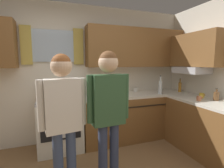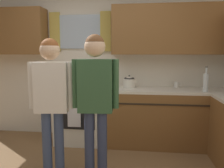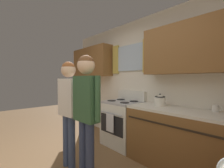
{
  "view_description": "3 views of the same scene",
  "coord_description": "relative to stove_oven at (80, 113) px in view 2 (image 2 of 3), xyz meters",
  "views": [
    {
      "loc": [
        -0.38,
        -1.45,
        1.53
      ],
      "look_at": [
        0.47,
        0.95,
        1.2
      ],
      "focal_mm": 27.18,
      "sensor_mm": 36.0,
      "label": 1
    },
    {
      "loc": [
        0.7,
        -2.07,
        1.45
      ],
      "look_at": [
        0.36,
        0.68,
        1.08
      ],
      "focal_mm": 36.8,
      "sensor_mm": 36.0,
      "label": 2
    },
    {
      "loc": [
        1.86,
        -0.71,
        1.34
      ],
      "look_at": [
        0.07,
        0.93,
        1.27
      ],
      "focal_mm": 24.35,
      "sensor_mm": 36.0,
      "label": 3
    }
  ],
  "objects": [
    {
      "name": "stove_oven",
      "position": [
        0.0,
        0.0,
        0.0
      ],
      "size": [
        0.73,
        0.67,
        1.1
      ],
      "color": "silver",
      "rests_on": "ground"
    },
    {
      "name": "back_wall_unit",
      "position": [
        0.32,
        0.27,
        1.05
      ],
      "size": [
        4.6,
        0.42,
        2.6
      ],
      "color": "silver",
      "rests_on": "ground"
    },
    {
      "name": "mug_ceramic_white",
      "position": [
        1.57,
        0.2,
        0.48
      ],
      "size": [
        0.13,
        0.08,
        0.09
      ],
      "color": "white",
      "rests_on": "kitchen_counter_run"
    },
    {
      "name": "stovetop_kettle",
      "position": [
        0.8,
        0.07,
        0.53
      ],
      "size": [
        0.27,
        0.2,
        0.21
      ],
      "color": "silver",
      "rests_on": "kitchen_counter_run"
    },
    {
      "name": "bottle_tall_clear",
      "position": [
        1.92,
        -0.17,
        0.57
      ],
      "size": [
        0.07,
        0.07,
        0.37
      ],
      "color": "silver",
      "rests_on": "kitchen_counter_run"
    },
    {
      "name": "adult_in_plaid",
      "position": [
        0.5,
        -1.2,
        0.57
      ],
      "size": [
        0.51,
        0.22,
        1.65
      ],
      "color": "#2D3856",
      "rests_on": "ground"
    },
    {
      "name": "adult_left",
      "position": [
        -0.01,
        -1.19,
        0.55
      ],
      "size": [
        0.5,
        0.22,
        1.62
      ],
      "color": "#38476B",
      "rests_on": "ground"
    },
    {
      "name": "kitchen_counter_run",
      "position": [
        1.8,
        -0.42,
        -0.02
      ],
      "size": [
        2.19,
        2.09,
        0.9
      ],
      "color": "brown",
      "rests_on": "ground"
    }
  ]
}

